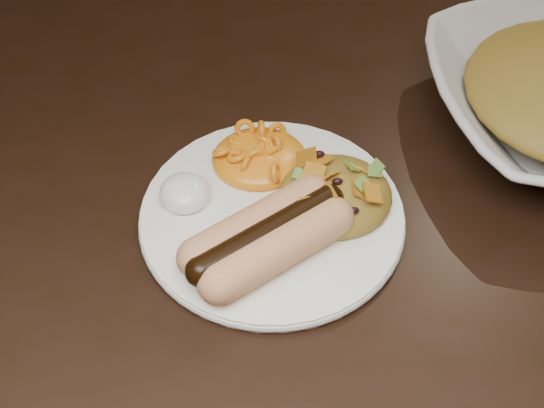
{
  "coord_description": "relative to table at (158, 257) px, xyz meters",
  "views": [
    {
      "loc": [
        0.07,
        -0.44,
        1.24
      ],
      "look_at": [
        0.11,
        -0.04,
        0.77
      ],
      "focal_mm": 50.0,
      "sensor_mm": 36.0,
      "label": 1
    }
  ],
  "objects": [
    {
      "name": "sour_cream",
      "position": [
        0.03,
        -0.02,
        0.12
      ],
      "size": [
        0.06,
        0.06,
        0.03
      ],
      "primitive_type": "ellipsoid",
      "rotation": [
        0.0,
        0.0,
        -0.41
      ],
      "color": "white",
      "rests_on": "plate"
    },
    {
      "name": "hotdog",
      "position": [
        0.1,
        -0.08,
        0.12
      ],
      "size": [
        0.12,
        0.12,
        0.03
      ],
      "rotation": [
        0.0,
        0.0,
        0.54
      ],
      "color": "#F4B97B",
      "rests_on": "plate"
    },
    {
      "name": "plate",
      "position": [
        0.11,
        -0.04,
        0.1
      ],
      "size": [
        0.29,
        0.29,
        0.01
      ],
      "primitive_type": "cylinder",
      "rotation": [
        0.0,
        0.0,
        -0.42
      ],
      "color": "white",
      "rests_on": "table"
    },
    {
      "name": "table",
      "position": [
        0.0,
        0.0,
        0.0
      ],
      "size": [
        1.6,
        0.9,
        0.75
      ],
      "color": "black",
      "rests_on": "floor"
    },
    {
      "name": "taco_salad",
      "position": [
        0.16,
        -0.03,
        0.12
      ],
      "size": [
        0.1,
        0.09,
        0.04
      ],
      "rotation": [
        0.0,
        0.0,
        -0.19
      ],
      "color": "#BC6226",
      "rests_on": "plate"
    },
    {
      "name": "mac_and_cheese",
      "position": [
        0.1,
        0.02,
        0.12
      ],
      "size": [
        0.1,
        0.09,
        0.03
      ],
      "primitive_type": "ellipsoid",
      "rotation": [
        0.0,
        0.0,
        -0.23
      ],
      "color": "#FFA81A",
      "rests_on": "plate"
    }
  ]
}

